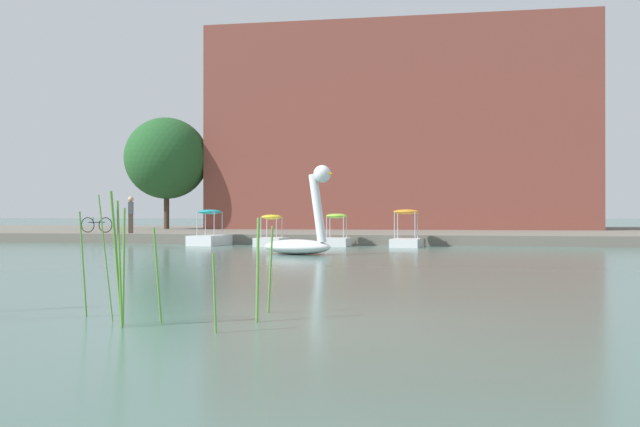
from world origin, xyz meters
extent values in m
plane|color=#47665B|center=(0.00, 0.00, 0.00)|extent=(585.51, 585.51, 0.00)
cube|color=#6B665B|center=(0.00, 34.43, 0.22)|extent=(134.20, 25.12, 0.44)
ellipsoid|color=white|center=(-3.14, 14.51, 0.25)|extent=(2.67, 1.95, 0.49)
cylinder|color=white|center=(-2.41, 14.26, 1.50)|extent=(0.69, 0.48, 2.24)
sphere|color=white|center=(-2.25, 14.20, 2.61)|extent=(0.72, 0.72, 0.56)
cone|color=yellow|center=(-2.04, 14.13, 2.61)|extent=(0.40, 0.39, 0.31)
cube|color=white|center=(-0.01, 20.68, 0.17)|extent=(1.22, 1.97, 0.33)
ellipsoid|color=orange|center=(-0.01, 20.68, 1.42)|extent=(1.08, 1.20, 0.20)
cylinder|color=#B7B7BF|center=(-0.40, 21.16, 0.88)|extent=(0.04, 0.04, 1.09)
cylinder|color=#B7B7BF|center=(0.42, 21.12, 0.88)|extent=(0.04, 0.04, 1.09)
cylinder|color=#B7B7BF|center=(-0.45, 20.24, 0.88)|extent=(0.04, 0.04, 1.09)
cylinder|color=#B7B7BF|center=(0.37, 20.20, 0.88)|extent=(0.04, 0.04, 1.09)
cube|color=white|center=(-2.89, 20.85, 0.17)|extent=(1.07, 1.72, 0.34)
ellipsoid|color=#8CCC38|center=(-2.89, 20.85, 1.25)|extent=(0.88, 0.93, 0.20)
cylinder|color=#B7B7BF|center=(-3.24, 21.22, 0.80)|extent=(0.04, 0.04, 0.91)
cylinder|color=#B7B7BF|center=(-2.54, 21.21, 0.80)|extent=(0.04, 0.04, 0.91)
cylinder|color=#B7B7BF|center=(-3.24, 20.48, 0.80)|extent=(0.04, 0.04, 0.91)
cylinder|color=#B7B7BF|center=(-2.54, 20.47, 0.80)|extent=(0.04, 0.04, 0.91)
cube|color=white|center=(-5.55, 20.40, 0.18)|extent=(1.13, 1.81, 0.35)
ellipsoid|color=yellow|center=(-5.55, 20.40, 1.21)|extent=(0.84, 1.12, 0.20)
cylinder|color=#B7B7BF|center=(-5.88, 20.85, 0.78)|extent=(0.04, 0.04, 0.85)
cylinder|color=#B7B7BF|center=(-5.22, 20.84, 0.78)|extent=(0.04, 0.04, 0.85)
cylinder|color=#B7B7BF|center=(-5.89, 19.96, 0.78)|extent=(0.04, 0.04, 0.85)
cylinder|color=#B7B7BF|center=(-5.23, 19.95, 0.78)|extent=(0.04, 0.04, 0.85)
cube|color=white|center=(-8.39, 20.81, 0.21)|extent=(1.38, 2.29, 0.42)
ellipsoid|color=teal|center=(-8.39, 20.81, 1.43)|extent=(1.10, 1.10, 0.20)
cylinder|color=#B7B7BF|center=(-8.75, 21.25, 0.93)|extent=(0.04, 0.04, 1.00)
cylinder|color=#B7B7BF|center=(-7.95, 21.16, 0.93)|extent=(0.04, 0.04, 1.00)
cylinder|color=#B7B7BF|center=(-8.83, 20.45, 0.93)|extent=(0.04, 0.04, 1.00)
cylinder|color=#B7B7BF|center=(-8.04, 20.37, 0.93)|extent=(0.04, 0.04, 1.00)
cylinder|color=#423323|center=(-15.68, 33.38, 2.14)|extent=(0.33, 0.33, 3.39)
ellipsoid|color=#235628|center=(-15.68, 33.38, 4.82)|extent=(7.01, 7.10, 5.04)
cube|color=#47382D|center=(-13.06, 22.98, 0.88)|extent=(0.25, 0.25, 0.89)
cube|color=#4C4C51|center=(-13.06, 22.98, 1.62)|extent=(0.27, 0.27, 0.59)
sphere|color=tan|center=(-13.06, 22.98, 2.04)|extent=(0.26, 0.26, 0.26)
torus|color=black|center=(-14.82, 23.89, 0.81)|extent=(0.75, 0.10, 0.75)
torus|color=black|center=(-15.80, 23.97, 0.81)|extent=(0.75, 0.10, 0.75)
cube|color=black|center=(-15.31, 23.93, 0.94)|extent=(0.89, 0.11, 0.04)
cylinder|color=black|center=(-15.51, 23.95, 1.04)|extent=(0.03, 0.03, 0.32)
cube|color=brown|center=(-1.64, 38.60, 6.68)|extent=(23.53, 10.77, 12.48)
cylinder|color=#568E38|center=(-2.13, -0.44, 0.76)|extent=(0.14, 0.14, 1.52)
cylinder|color=#568E38|center=(-1.47, -0.44, 0.57)|extent=(0.09, 0.09, 1.14)
cylinder|color=#568E38|center=(-1.83, -0.75, 0.78)|extent=(0.10, 0.17, 1.55)
cylinder|color=#568E38|center=(-0.37, -0.03, 0.62)|extent=(0.04, 0.12, 1.25)
cylinder|color=#568E38|center=(-0.60, -0.93, 0.43)|extent=(0.06, 0.03, 0.86)
cylinder|color=#568E38|center=(-1.86, -0.53, 0.68)|extent=(0.06, 0.13, 1.36)
cylinder|color=#568E38|center=(-1.78, -0.77, 0.72)|extent=(0.10, 0.07, 1.45)
cylinder|color=#568E38|center=(-2.63, -0.07, 0.66)|extent=(0.06, 0.12, 1.32)
cylinder|color=#568E38|center=(-0.40, 0.69, 0.57)|extent=(0.11, 0.13, 1.13)
camera|label=1|loc=(1.98, -8.32, 1.28)|focal=40.14mm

